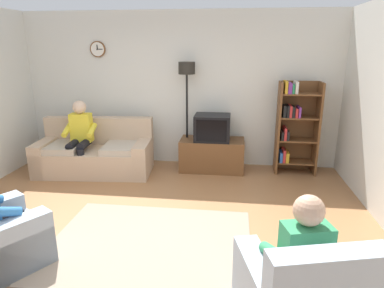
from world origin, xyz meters
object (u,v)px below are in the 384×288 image
(couch, at_px, (95,154))
(person_on_couch, at_px, (80,134))
(bookshelf, at_px, (294,125))
(tv, at_px, (212,128))
(tv_stand, at_px, (212,155))
(floor_lamp, at_px, (187,86))
(person_in_right_armchair, at_px, (298,254))

(couch, bearing_deg, person_on_couch, -150.87)
(bookshelf, relative_size, person_on_couch, 1.26)
(couch, bearing_deg, tv, 9.29)
(person_on_couch, bearing_deg, couch, 29.13)
(couch, distance_m, tv, 2.06)
(tv_stand, distance_m, floor_lamp, 1.26)
(couch, relative_size, bookshelf, 1.26)
(tv, distance_m, person_in_right_armchair, 3.44)
(tv, distance_m, floor_lamp, 0.83)
(person_on_couch, bearing_deg, floor_lamp, 17.89)
(couch, relative_size, floor_lamp, 1.06)
(tv, bearing_deg, couch, -170.71)
(tv_stand, relative_size, floor_lamp, 0.59)
(tv, xyz_separation_m, person_on_couch, (-2.18, -0.43, -0.07))
(couch, height_order, person_in_right_armchair, person_in_right_armchair)
(person_on_couch, relative_size, person_in_right_armchair, 1.11)
(couch, xyz_separation_m, bookshelf, (3.36, 0.42, 0.51))
(tv, xyz_separation_m, person_in_right_armchair, (0.87, -3.32, -0.16))
(couch, bearing_deg, tv_stand, 9.97)
(couch, distance_m, tv_stand, 2.02)
(tv_stand, relative_size, tv, 1.83)
(bookshelf, bearing_deg, couch, -172.83)
(couch, relative_size, person_on_couch, 1.59)
(bookshelf, height_order, floor_lamp, floor_lamp)
(couch, bearing_deg, bookshelf, 7.17)
(floor_lamp, height_order, person_in_right_armchair, floor_lamp)
(couch, relative_size, person_in_right_armchair, 1.76)
(floor_lamp, distance_m, person_on_couch, 1.97)
(couch, height_order, tv, tv)
(tv, height_order, bookshelf, bookshelf)
(tv_stand, bearing_deg, bookshelf, 3.04)
(couch, distance_m, bookshelf, 3.42)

